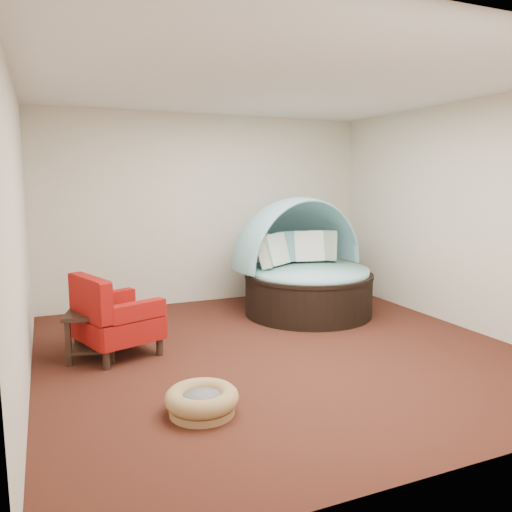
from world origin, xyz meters
name	(u,v)px	position (x,y,z in m)	size (l,w,h in m)	color
floor	(280,350)	(0.00, 0.00, 0.00)	(5.00, 5.00, 0.00)	#451C13
wall_back	(209,209)	(0.00, 2.50, 1.40)	(5.00, 5.00, 0.00)	beige
wall_front	(463,255)	(0.00, -2.50, 1.40)	(5.00, 5.00, 0.00)	beige
wall_left	(19,232)	(-2.50, 0.00, 1.40)	(5.00, 5.00, 0.00)	beige
wall_right	(461,216)	(2.50, 0.00, 1.40)	(5.00, 5.00, 0.00)	beige
ceiling	(282,84)	(0.00, 0.00, 2.80)	(5.00, 5.00, 0.00)	white
canopy_daybed	(304,260)	(0.99, 1.30, 0.75)	(2.10, 2.06, 1.61)	black
pet_basket	(202,401)	(-1.22, -1.11, 0.11)	(0.68, 0.68, 0.21)	olive
red_armchair	(114,318)	(-1.68, 0.51, 0.41)	(0.96, 0.96, 0.88)	black
side_table	(93,328)	(-1.89, 0.55, 0.32)	(0.63, 0.63, 0.50)	black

